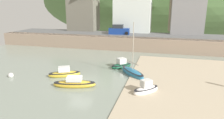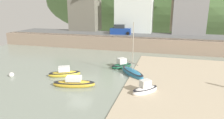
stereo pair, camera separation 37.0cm
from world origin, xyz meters
The scene contains 12 objects.
quay_seawall centered at (0.00, 17.50, 1.36)m, with size 48.00×9.40×2.40m.
hillside_backdrop centered at (3.02, 55.20, 9.44)m, with size 80.00×44.00×26.97m.
waterfront_building_left centered at (-9.88, 25.20, 7.32)m, with size 6.71×4.96×9.66m.
waterfront_building_centre centered at (1.57, 25.20, 7.66)m, with size 8.11×4.72×10.36m.
waterfront_building_right centered at (12.74, 25.20, 8.31)m, with size 6.55×5.10×11.60m.
rowboat_small_beached centered at (-0.04, -1.27, 0.30)m, with size 4.56×2.34×1.22m.
motorboat_with_cabin centered at (-2.51, 1.25, 0.32)m, with size 3.84×2.79×1.33m.
sailboat_white_hull centered at (3.25, 6.27, 0.35)m, with size 2.99×3.06×1.45m.
sailboat_tall_mast centered at (5.16, 3.62, 0.32)m, with size 3.83×4.22×6.49m.
sailboat_blue_trim centered at (7.23, -1.09, 0.38)m, with size 2.68×2.70×1.55m.
parked_car_near_slipway centered at (-0.40, 20.70, 3.20)m, with size 4.23×2.06×1.95m.
mooring_buoy centered at (-8.42, -0.61, 0.19)m, with size 0.62×0.62×0.62m.
Camera 2 is at (8.96, -18.81, 8.09)m, focal length 32.20 mm.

